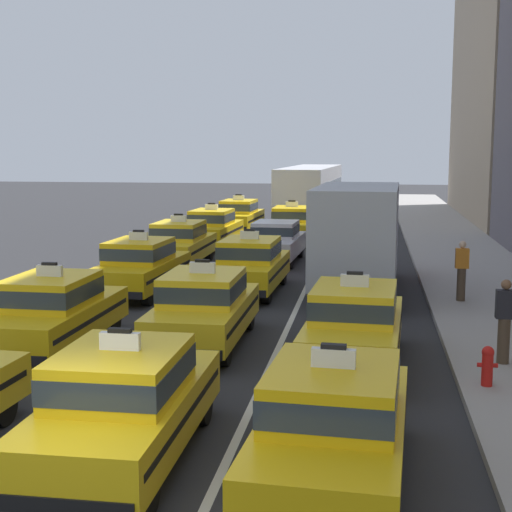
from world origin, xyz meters
TOP-DOWN VIEW (x-y plane):
  - lane_stripe_left_center at (-1.60, 20.00)m, footprint 0.14×80.00m
  - lane_stripe_center_right at (1.60, 20.00)m, footprint 0.14×80.00m
  - sidewalk_curb at (7.20, 15.00)m, footprint 4.00×90.00m
  - taxi_left_second at (-3.22, 7.35)m, footprint 1.88×4.58m
  - taxi_left_third at (-3.22, 13.64)m, footprint 2.02×4.64m
  - taxi_left_fourth at (-3.39, 19.01)m, footprint 1.88×4.59m
  - taxi_left_fifth at (-3.28, 24.32)m, footprint 2.02×4.64m
  - taxi_left_sixth at (-3.13, 30.26)m, footprint 2.01×4.63m
  - taxi_center_nearest at (0.19, 1.96)m, footprint 1.84×4.57m
  - taxi_center_second at (-0.07, 8.24)m, footprint 1.82×4.56m
  - taxi_center_third at (-0.01, 14.38)m, footprint 1.94×4.61m
  - sedan_center_fourth at (0.01, 20.43)m, footprint 1.94×4.37m
  - taxi_center_fifth at (0.01, 26.35)m, footprint 1.83×4.56m
  - bus_center_sixth at (0.13, 35.57)m, footprint 3.10×11.32m
  - taxi_right_nearest at (3.12, 1.58)m, footprint 2.08×4.66m
  - taxi_right_second at (3.27, 7.14)m, footprint 2.06×4.65m
  - box_truck_right_third at (3.21, 14.89)m, footprint 2.54×7.05m
  - pedestrian_near_crosswalk at (6.21, 7.28)m, footprint 0.36×0.24m
  - pedestrian_by_storefront at (6.09, 13.40)m, footprint 0.36×0.24m
  - fire_hydrant at (5.68, 5.77)m, footprint 0.36×0.22m

SIDE VIEW (x-z plane):
  - lane_stripe_left_center at x=-1.60m, z-range 0.00..0.01m
  - lane_stripe_center_right at x=1.60m, z-range 0.00..0.01m
  - sidewalk_curb at x=7.20m, z-range 0.00..0.15m
  - fire_hydrant at x=5.68m, z-range 0.18..0.91m
  - sedan_center_fourth at x=0.01m, z-range 0.06..1.64m
  - taxi_left_second at x=-3.22m, z-range -0.10..1.86m
  - taxi_left_third at x=-3.22m, z-range -0.10..1.86m
  - taxi_left_fourth at x=-3.39m, z-range -0.10..1.86m
  - taxi_left_fifth at x=-3.28m, z-range -0.10..1.86m
  - taxi_left_sixth at x=-3.13m, z-range -0.10..1.86m
  - taxi_center_nearest at x=0.19m, z-range -0.10..1.86m
  - taxi_center_second at x=-0.07m, z-range -0.10..1.86m
  - taxi_center_third at x=-0.01m, z-range -0.10..1.86m
  - taxi_center_fifth at x=0.01m, z-range -0.10..1.86m
  - taxi_right_nearest at x=3.12m, z-range -0.10..1.86m
  - taxi_right_second at x=3.27m, z-range -0.10..1.86m
  - pedestrian_by_storefront at x=6.09m, z-range 0.16..1.84m
  - pedestrian_near_crosswalk at x=6.21m, z-range 0.16..1.85m
  - box_truck_right_third at x=3.21m, z-range 0.14..3.41m
  - bus_center_sixth at x=0.13m, z-range 0.21..3.43m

